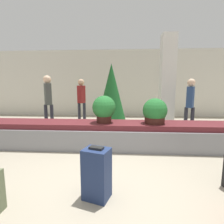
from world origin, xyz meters
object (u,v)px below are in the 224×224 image
Objects in this scene: pillar at (167,82)px; potted_plant_1 at (104,109)px; potted_plant_0 at (155,112)px; traveler_1 at (81,97)px; decorated_tree at (111,94)px; traveler_0 at (48,98)px; suitcase_3 at (97,174)px; traveler_2 at (190,101)px.

potted_plant_1 is at bearing -131.90° from pillar.
traveler_1 is at bearing 132.67° from potted_plant_0.
traveler_1 is at bearing 148.65° from decorated_tree.
pillar is 4.05m from traveler_0.
suitcase_3 is at bearing -86.48° from potted_plant_1.
potted_plant_0 is 2.15m from decorated_tree.
pillar is 1.45× the size of decorated_tree.
pillar is 1.99m from decorated_tree.
traveler_0 is 1.04× the size of traveler_1.
pillar is 4.57× the size of suitcase_3.
potted_plant_1 is at bearing 179.58° from potted_plant_0.
potted_plant_0 is 1.98m from traveler_2.
pillar is 3.18m from traveler_1.
potted_plant_0 is 0.35× the size of traveler_2.
decorated_tree is (0.05, 1.79, 0.25)m from potted_plant_1.
suitcase_3 is at bearing 175.09° from traveler_2.
traveler_2 is 0.77× the size of decorated_tree.
traveler_1 is (-2.33, 2.53, 0.17)m from potted_plant_0.
potted_plant_1 is at bearing 150.25° from traveler_2.
suitcase_3 is at bearing -88.95° from decorated_tree.
traveler_0 is at bearing 120.04° from traveler_2.
suitcase_3 is 2.28m from potted_plant_0.
suitcase_3 is 0.32× the size of decorated_tree.
potted_plant_0 is at bearing -109.46° from pillar.
traveler_0 is 0.82× the size of decorated_tree.
traveler_0 is at bearing -169.64° from pillar.
suitcase_3 is at bearing -118.70° from potted_plant_0.
potted_plant_1 reaches higher than suitcase_3.
decorated_tree is (-1.91, -0.39, -0.41)m from pillar.
pillar is 4.71m from suitcase_3.
potted_plant_0 is at bearing -0.42° from potted_plant_1.
traveler_1 is at bearing -72.59° from traveler_0.
potted_plant_1 is 0.38× the size of traveler_2.
decorated_tree reaches higher than potted_plant_0.
traveler_0 is (-1.99, 1.46, 0.16)m from potted_plant_1.
pillar is 1.85× the size of traveler_1.
traveler_2 is at bearing -7.71° from decorated_tree.
traveler_0 reaches higher than traveler_2.
suitcase_3 is 1.09× the size of potted_plant_1.
traveler_2 is (0.55, -0.73, -0.59)m from pillar.
potted_plant_1 is 0.36× the size of traveler_0.
traveler_1 is 3.81m from traveler_2.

